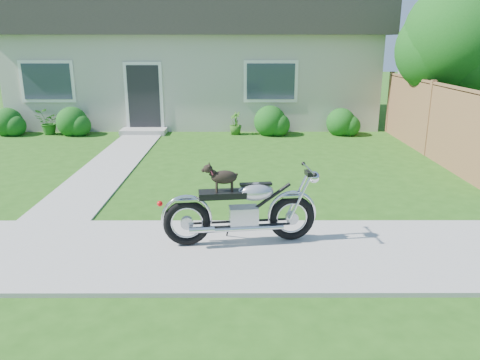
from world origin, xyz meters
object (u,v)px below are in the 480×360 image
Objects in this scene: fence at (430,119)px; tree_near at (464,42)px; potted_plant_left at (47,122)px; potted_plant_right at (235,123)px; motorcycle_with_dog at (243,209)px; house at (198,60)px.

fence is 2.36m from tree_near.
tree_near reaches higher than potted_plant_left.
potted_plant_right is 0.32× the size of motorcycle_with_dog.
motorcycle_with_dog is (-4.74, -5.49, -0.39)m from fence.
motorcycle_with_dog is at bearing -88.83° from potted_plant_right.
motorcycle_with_dog is (-5.80, -6.48, -2.24)m from tree_near.
potted_plant_left is at bearing 171.30° from tree_near.
house is 17.79× the size of potted_plant_right.
fence is 8.62× the size of potted_plant_left.
potted_plant_right is at bearing 150.29° from fence.
potted_plant_right is 8.30m from motorcycle_with_dog.
potted_plant_left is 1.08× the size of potted_plant_right.
motorcycle_with_dog is at bearing -131.84° from tree_near.
potted_plant_left is at bearing -142.36° from house.
house is 9.07m from tree_near.
potted_plant_right is at bearing 84.02° from motorcycle_with_dog.
tree_near is 1.96× the size of motorcycle_with_dog.
potted_plant_left is 0.35× the size of motorcycle_with_dog.
house reaches higher than fence.
fence is 7.26m from motorcycle_with_dog.
tree_near is at bearing 41.00° from motorcycle_with_dog.
potted_plant_right is at bearing 163.13° from tree_near.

